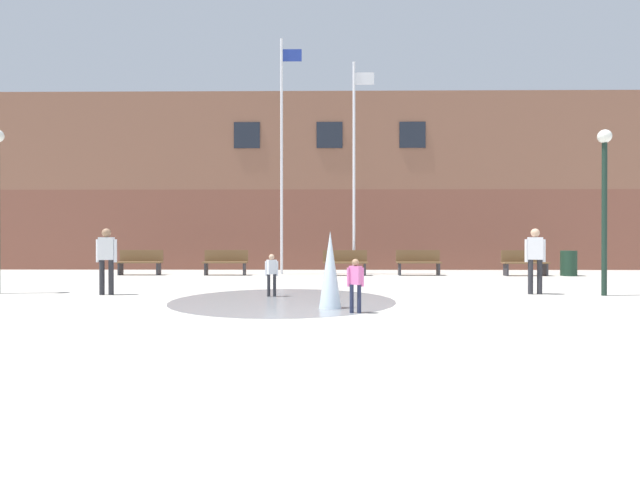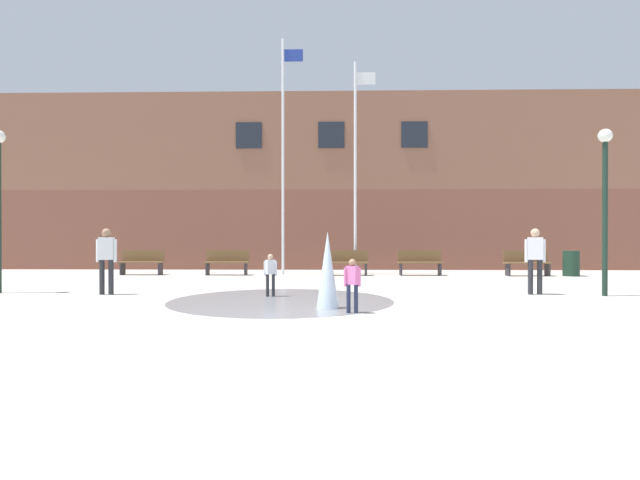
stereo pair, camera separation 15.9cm
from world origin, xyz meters
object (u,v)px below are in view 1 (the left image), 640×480
flagpole_left (282,150)px  child_running (272,272)px  flagpole_right (355,162)px  park_bench_near_trashcan (418,262)px  park_bench_center (345,262)px  lamp_post_right_lane (604,187)px  park_bench_far_right (525,262)px  child_with_pink_shirt (355,281)px  park_bench_under_left_flagpole (226,262)px  adult_near_bench (106,256)px  park_bench_left_of_flagpoles (140,262)px  teen_by_trashcan (535,256)px  trash_can (569,263)px

flagpole_left → child_running: bearing=-87.0°
child_running → flagpole_right: 8.25m
park_bench_near_trashcan → child_running: bearing=-125.1°
child_running → flagpole_left: bearing=-122.0°
park_bench_center → lamp_post_right_lane: lamp_post_right_lane is taller
park_bench_far_right → child_with_pink_shirt: size_ratio=1.62×
park_bench_under_left_flagpole → park_bench_near_trashcan: 7.03m
adult_near_bench → park_bench_center: bearing=-145.5°
park_bench_near_trashcan → park_bench_center: bearing=-177.5°
park_bench_left_of_flagpoles → teen_by_trashcan: 13.34m
park_bench_near_trashcan → child_with_pink_shirt: bearing=-107.3°
park_bench_near_trashcan → child_with_pink_shirt: size_ratio=1.62×
teen_by_trashcan → lamp_post_right_lane: lamp_post_right_lane is taller
park_bench_center → teen_by_trashcan: 7.36m
flagpole_left → flagpole_right: bearing=0.0°
park_bench_left_of_flagpoles → lamp_post_right_lane: lamp_post_right_lane is taller
park_bench_left_of_flagpoles → lamp_post_right_lane: size_ratio=0.41×
flagpole_left → park_bench_near_trashcan: bearing=-5.1°
child_running → park_bench_left_of_flagpoles: bearing=-85.0°
park_bench_center → flagpole_right: bearing=56.2°
park_bench_near_trashcan → child_with_pink_shirt: 9.52m
flagpole_left → trash_can: bearing=-3.7°
park_bench_far_right → adult_near_bench: 13.82m
adult_near_bench → flagpole_right: (6.33, 6.73, 3.27)m
teen_by_trashcan → adult_near_bench: size_ratio=1.00×
child_running → lamp_post_right_lane: bearing=147.3°
park_bench_near_trashcan → lamp_post_right_lane: size_ratio=0.41×
flagpole_right → park_bench_left_of_flagpoles: bearing=-177.0°
trash_can → teen_by_trashcan: bearing=-122.0°
park_bench_center → park_bench_under_left_flagpole: bearing=178.4°
park_bench_near_trashcan → trash_can: park_bench_near_trashcan is taller
park_bench_left_of_flagpoles → park_bench_under_left_flagpole: 3.15m
flagpole_right → teen_by_trashcan: bearing=-58.3°
flagpole_left → flagpole_right: flagpole_left is taller
teen_by_trashcan → flagpole_right: bearing=139.7°
park_bench_far_right → adult_near_bench: adult_near_bench is taller
adult_near_bench → flagpole_right: 9.80m
park_bench_under_left_flagpole → flagpole_right: (4.73, 0.44, 3.72)m
park_bench_under_left_flagpole → park_bench_center: 4.36m
child_with_pink_shirt → flagpole_right: flagpole_right is taller
child_running → child_with_pink_shirt: bearing=90.9°
child_running → teen_by_trashcan: bearing=150.2°
park_bench_under_left_flagpole → flagpole_left: 4.66m
park_bench_center → flagpole_left: size_ratio=0.18×
park_bench_near_trashcan → trash_can: 5.33m
teen_by_trashcan → trash_can: (3.63, 5.81, -0.48)m
adult_near_bench → flagpole_left: flagpole_left is taller
lamp_post_right_lane → park_bench_far_right: bearing=84.7°
child_with_pink_shirt → teen_by_trashcan: bearing=-109.6°
park_bench_left_of_flagpoles → park_bench_under_left_flagpole: size_ratio=1.00×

